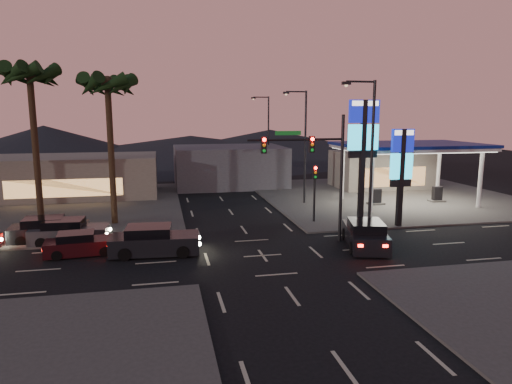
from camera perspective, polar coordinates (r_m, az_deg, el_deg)
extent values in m
plane|color=black|center=(26.44, 0.84, -7.96)|extent=(140.00, 140.00, 0.00)
cube|color=#47443F|center=(46.62, 15.86, -0.45)|extent=(24.00, 24.00, 0.12)
cube|color=#47443F|center=(42.64, -25.84, -2.00)|extent=(24.00, 24.00, 0.12)
cylinder|color=silver|center=(37.83, 14.22, 1.05)|extent=(0.36, 0.36, 5.00)
cylinder|color=silver|center=(43.16, 26.24, 1.39)|extent=(0.36, 0.36, 5.00)
cylinder|color=silver|center=(43.24, 10.74, 2.25)|extent=(0.36, 0.36, 5.00)
cylinder|color=silver|center=(47.97, 21.85, 2.45)|extent=(0.36, 0.36, 5.00)
cube|color=silver|center=(42.54, 18.69, 5.44)|extent=(12.00, 8.00, 0.50)
cube|color=white|center=(42.56, 18.66, 5.04)|extent=(11.60, 7.60, 0.06)
cube|color=navy|center=(42.53, 18.70, 5.64)|extent=(12.20, 8.20, 0.25)
cube|color=black|center=(41.64, 14.79, -0.56)|extent=(0.80, 0.50, 1.40)
cube|color=black|center=(44.64, 21.70, -0.25)|extent=(0.80, 0.50, 1.40)
cube|color=#726B5B|center=(51.65, 15.36, 2.72)|extent=(10.00, 6.00, 4.00)
cube|color=black|center=(33.37, 13.13, 3.42)|extent=(0.35, 0.35, 9.00)
cube|color=#0D1694|center=(33.18, 13.38, 9.78)|extent=(2.20, 0.30, 1.60)
cube|color=white|center=(33.19, 13.42, 10.73)|extent=(1.98, 0.32, 0.35)
cube|color=#19C6F4|center=(33.22, 13.26, 6.68)|extent=(2.20, 0.30, 1.80)
cube|color=black|center=(33.31, 13.18, 4.62)|extent=(2.09, 0.28, 0.50)
cube|color=black|center=(33.76, 17.63, 1.57)|extent=(0.35, 0.35, 7.00)
cube|color=#0D1694|center=(33.50, 17.87, 6.15)|extent=(1.60, 0.30, 1.60)
cube|color=white|center=(33.47, 17.92, 7.09)|extent=(1.44, 0.32, 0.35)
cube|color=#19C6F4|center=(33.64, 17.71, 3.09)|extent=(1.60, 0.30, 1.80)
cube|color=black|center=(33.80, 17.60, 1.07)|extent=(1.52, 0.28, 0.50)
cylinder|color=black|center=(29.05, 10.62, 1.59)|extent=(0.20, 0.20, 8.00)
cylinder|color=black|center=(27.80, 5.02, 6.54)|extent=(6.00, 0.14, 0.14)
cube|color=#0C3F14|center=(27.64, 4.03, 7.36)|extent=(1.60, 0.05, 0.25)
cube|color=black|center=(28.12, 6.97, 5.93)|extent=(0.32, 0.25, 1.00)
sphere|color=#FF0C07|center=(27.96, 7.09, 6.58)|extent=(0.22, 0.22, 0.22)
sphere|color=orange|center=(27.98, 7.07, 5.91)|extent=(0.20, 0.20, 0.20)
sphere|color=#0CB226|center=(28.00, 7.06, 5.24)|extent=(0.20, 0.20, 0.20)
cube|color=black|center=(27.30, 0.97, 5.89)|extent=(0.32, 0.25, 1.00)
sphere|color=#FF0C07|center=(27.14, 1.04, 6.56)|extent=(0.22, 0.22, 0.22)
sphere|color=orange|center=(27.16, 1.04, 5.86)|extent=(0.20, 0.20, 0.20)
sphere|color=#0CB226|center=(27.18, 1.04, 5.17)|extent=(0.20, 0.20, 0.20)
cylinder|color=black|center=(33.99, 7.31, -0.55)|extent=(0.16, 0.16, 4.00)
cube|color=black|center=(33.71, 7.37, 2.46)|extent=(0.32, 0.25, 1.00)
sphere|color=#FF0C07|center=(33.53, 7.47, 2.99)|extent=(0.22, 0.22, 0.22)
sphere|color=orange|center=(33.57, 7.46, 2.43)|extent=(0.20, 0.20, 0.20)
sphere|color=#0CB226|center=(33.61, 7.44, 1.87)|extent=(0.20, 0.20, 0.20)
cylinder|color=black|center=(28.64, 14.23, 3.36)|extent=(0.18, 0.18, 10.00)
cylinder|color=black|center=(28.15, 12.96, 13.30)|extent=(1.80, 0.12, 0.12)
cube|color=black|center=(27.78, 11.22, 13.20)|extent=(0.50, 0.25, 0.18)
sphere|color=#FFCC8C|center=(27.77, 11.22, 12.96)|extent=(0.20, 0.20, 0.20)
cylinder|color=black|center=(40.67, 6.16, 5.44)|extent=(0.18, 0.18, 10.00)
cylinder|color=black|center=(40.32, 5.05, 12.39)|extent=(1.80, 0.12, 0.12)
cube|color=black|center=(40.07, 3.79, 12.27)|extent=(0.50, 0.25, 0.18)
sphere|color=#FFCC8C|center=(40.06, 3.79, 12.10)|extent=(0.20, 0.20, 0.20)
cylinder|color=black|center=(54.12, 1.56, 6.57)|extent=(0.18, 0.18, 10.00)
cylinder|color=black|center=(53.86, 0.63, 11.77)|extent=(1.80, 0.12, 0.12)
cube|color=black|center=(53.67, -0.33, 11.67)|extent=(0.50, 0.25, 0.18)
sphere|color=#FFCC8C|center=(53.67, -0.33, 11.54)|extent=(0.20, 0.20, 0.20)
cylinder|color=black|center=(34.36, -17.64, 4.40)|extent=(0.44, 0.44, 10.20)
sphere|color=black|center=(34.29, -18.09, 12.91)|extent=(0.90, 0.90, 0.90)
cone|color=black|center=(34.17, -15.85, 12.53)|extent=(0.90, 2.74, 1.91)
cone|color=black|center=(35.11, -16.38, 12.42)|extent=(2.57, 2.57, 1.91)
cone|color=black|center=(35.57, -17.85, 12.31)|extent=(2.74, 0.90, 1.91)
cone|color=black|center=(35.29, -19.43, 12.25)|extent=(2.57, 2.57, 1.91)
cone|color=black|center=(34.43, -20.27, 12.27)|extent=(0.90, 2.74, 1.91)
cone|color=black|center=(33.47, -19.83, 12.39)|extent=(2.57, 2.57, 1.91)
cone|color=black|center=(32.98, -18.31, 12.51)|extent=(2.74, 0.90, 1.91)
cone|color=black|center=(33.28, -16.62, 12.57)|extent=(2.57, 2.57, 1.91)
cylinder|color=black|center=(35.19, -25.81, 4.49)|extent=(0.44, 0.44, 10.80)
sphere|color=black|center=(35.19, -26.49, 13.27)|extent=(0.90, 0.90, 0.90)
cone|color=black|center=(34.88, -24.33, 12.97)|extent=(0.90, 2.74, 1.91)
cone|color=black|center=(35.85, -24.62, 12.84)|extent=(2.57, 2.57, 1.91)
cone|color=black|center=(36.43, -25.93, 12.68)|extent=(2.74, 0.90, 1.91)
cone|color=black|center=(36.28, -27.52, 12.58)|extent=(2.57, 2.57, 1.91)
cone|color=black|center=(35.50, -28.53, 12.58)|extent=(0.90, 2.74, 1.91)
cone|color=black|center=(34.52, -28.34, 12.71)|extent=(2.57, 2.57, 1.91)
cone|color=black|center=(33.91, -27.00, 12.89)|extent=(2.74, 0.90, 1.91)
cone|color=black|center=(34.06, -25.30, 12.99)|extent=(2.57, 2.57, 1.91)
cube|color=#726B5B|center=(47.70, -21.99, 1.79)|extent=(16.00, 8.00, 4.00)
cube|color=#4C4C51|center=(51.45, -3.37, 3.26)|extent=(12.00, 9.00, 4.40)
cone|color=black|center=(86.91, -24.92, 5.57)|extent=(40.00, 40.00, 6.00)
cone|color=black|center=(87.20, 1.78, 6.16)|extent=(50.00, 50.00, 5.00)
cone|color=black|center=(84.95, -8.15, 5.63)|extent=(60.00, 60.00, 4.00)
cube|color=black|center=(27.16, -12.49, -6.33)|extent=(5.15, 2.45, 1.03)
cube|color=black|center=(27.01, -13.26, -4.94)|extent=(2.64, 2.11, 0.74)
cylinder|color=black|center=(28.08, -9.05, -6.24)|extent=(0.75, 0.32, 0.73)
cylinder|color=black|center=(26.22, -9.12, -7.40)|extent=(0.75, 0.32, 0.73)
cylinder|color=black|center=(28.34, -15.55, -6.33)|extent=(0.75, 0.32, 0.73)
cylinder|color=black|center=(26.50, -16.10, -7.49)|extent=(0.75, 0.32, 0.73)
sphere|color=#FFF2BF|center=(27.71, -7.18, -5.68)|extent=(0.25, 0.25, 0.25)
sphere|color=#FFF2BF|center=(26.39, -7.14, -6.47)|extent=(0.25, 0.25, 0.25)
cube|color=#FF140A|center=(28.09, -17.52, -5.66)|extent=(0.11, 0.29, 0.16)
cube|color=#FF140A|center=(26.79, -18.00, -6.43)|extent=(0.11, 0.29, 0.16)
cube|color=#330E12|center=(28.34, -20.95, -6.35)|extent=(4.11, 2.03, 0.81)
cube|color=black|center=(28.22, -21.57, -5.32)|extent=(2.12, 1.71, 0.59)
cylinder|color=black|center=(29.07, -18.34, -6.22)|extent=(0.60, 0.27, 0.58)
cylinder|color=black|center=(27.59, -18.39, -7.08)|extent=(0.60, 0.27, 0.58)
cylinder|color=black|center=(29.25, -23.32, -6.43)|extent=(0.60, 0.27, 0.58)
cylinder|color=black|center=(27.79, -23.64, -7.30)|extent=(0.60, 0.27, 0.58)
sphere|color=#FFF2BF|center=(28.77, -16.93, -5.76)|extent=(0.20, 0.20, 0.20)
sphere|color=#FFF2BF|center=(27.72, -16.91, -6.34)|extent=(0.20, 0.20, 0.20)
cube|color=#FF140A|center=(29.04, -24.83, -5.96)|extent=(0.09, 0.23, 0.13)
cube|color=#FF140A|center=(28.01, -25.12, -6.54)|extent=(0.09, 0.23, 0.13)
cube|color=#515154|center=(30.99, -22.21, -4.92)|extent=(4.73, 2.22, 0.95)
cube|color=black|center=(30.93, -22.86, -3.79)|extent=(2.41, 1.92, 0.68)
cylinder|color=black|center=(31.58, -19.21, -4.92)|extent=(0.69, 0.29, 0.67)
cylinder|color=black|center=(29.89, -19.83, -5.78)|extent=(0.69, 0.29, 0.67)
cylinder|color=black|center=(32.27, -24.36, -4.95)|extent=(0.69, 0.29, 0.67)
cylinder|color=black|center=(30.62, -25.26, -5.78)|extent=(0.69, 0.29, 0.67)
sphere|color=#FFF2BF|center=(31.10, -17.80, -4.46)|extent=(0.23, 0.23, 0.23)
sphere|color=#FFF2BF|center=(29.90, -18.19, -5.05)|extent=(0.23, 0.23, 0.23)
cube|color=#FF140A|center=(32.18, -25.98, -4.37)|extent=(0.10, 0.27, 0.15)
cube|color=#FF140A|center=(31.01, -26.67, -4.93)|extent=(0.10, 0.27, 0.15)
cube|color=black|center=(32.04, -24.39, -4.59)|extent=(4.76, 2.19, 0.95)
cube|color=black|center=(31.96, -25.03, -3.50)|extent=(2.42, 1.92, 0.69)
cylinder|color=black|center=(32.74, -21.53, -4.54)|extent=(0.69, 0.29, 0.68)
cylinder|color=black|center=(31.01, -21.91, -5.35)|extent=(0.69, 0.29, 0.68)
cylinder|color=black|center=(33.25, -26.63, -4.69)|extent=(0.69, 0.29, 0.68)
cylinder|color=black|center=(31.54, -27.29, -5.49)|extent=(0.69, 0.29, 0.68)
sphere|color=#FFF2BF|center=(32.32, -20.13, -4.06)|extent=(0.23, 0.23, 0.23)
sphere|color=#FFF2BF|center=(31.09, -20.34, -4.60)|extent=(0.23, 0.23, 0.23)
cube|color=#FF140A|center=(33.09, -28.22, -4.17)|extent=(0.10, 0.27, 0.15)
cube|color=#FF140A|center=(31.89, -28.74, -4.70)|extent=(0.10, 0.27, 0.15)
sphere|color=#FFF2BF|center=(31.52, -29.27, -5.20)|extent=(0.21, 0.21, 0.21)
cube|color=black|center=(28.76, 13.43, -5.46)|extent=(3.33, 5.38, 1.02)
cube|color=black|center=(28.26, 13.61, -4.31)|extent=(2.52, 2.92, 0.74)
cylinder|color=black|center=(30.19, 11.06, -5.16)|extent=(0.45, 0.77, 0.73)
cylinder|color=black|center=(30.52, 14.67, -5.14)|extent=(0.45, 0.77, 0.73)
cylinder|color=black|center=(27.15, 11.98, -6.89)|extent=(0.45, 0.77, 0.73)
cylinder|color=black|center=(27.52, 15.99, -6.84)|extent=(0.45, 0.77, 0.73)
cube|color=#FF140A|center=(26.22, 12.94, -6.55)|extent=(0.30, 0.16, 0.16)
cube|color=#FF140A|center=(26.49, 15.87, -6.51)|extent=(0.30, 0.16, 0.16)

